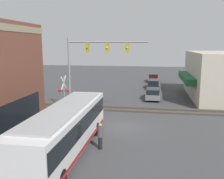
# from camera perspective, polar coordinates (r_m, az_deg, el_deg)

# --- Properties ---
(ground_plane) EXTENTS (120.00, 120.00, 0.00)m
(ground_plane) POSITION_cam_1_polar(r_m,az_deg,el_deg) (21.57, 2.04, -8.47)
(ground_plane) COLOR #424244
(city_bus) EXTENTS (11.47, 2.59, 3.04)m
(city_bus) POSITION_cam_1_polar(r_m,az_deg,el_deg) (16.31, -10.59, -8.67)
(city_bus) COLOR white
(city_bus) RESTS_ON ground
(traffic_signal_gantry) EXTENTS (0.42, 7.95, 7.55)m
(traffic_signal_gantry) POSITION_cam_1_polar(r_m,az_deg,el_deg) (24.92, -4.73, 7.20)
(traffic_signal_gantry) COLOR gray
(traffic_signal_gantry) RESTS_ON ground
(crossing_signal) EXTENTS (1.41, 1.18, 3.81)m
(crossing_signal) POSITION_cam_1_polar(r_m,az_deg,el_deg) (25.72, -10.94, -0.29)
(crossing_signal) COLOR gray
(crossing_signal) RESTS_ON ground
(rail_track_near) EXTENTS (2.60, 60.00, 0.15)m
(rail_track_near) POSITION_cam_1_polar(r_m,az_deg,el_deg) (27.27, 3.70, -4.40)
(rail_track_near) COLOR #332D28
(rail_track_near) RESTS_ON ground
(parked_car_grey) EXTENTS (4.54, 1.82, 1.40)m
(parked_car_grey) POSITION_cam_1_polar(r_m,az_deg,el_deg) (32.40, 9.31, -1.03)
(parked_car_grey) COLOR slate
(parked_car_grey) RESTS_ON ground
(parked_car_black) EXTENTS (4.60, 1.82, 1.35)m
(parked_car_black) POSITION_cam_1_polar(r_m,az_deg,el_deg) (40.62, 9.39, 1.22)
(parked_car_black) COLOR black
(parked_car_black) RESTS_ON ground
(parked_car_red) EXTENTS (4.47, 1.82, 1.54)m
(parked_car_red) POSITION_cam_1_polar(r_m,az_deg,el_deg) (47.43, 9.44, 2.60)
(parked_car_red) COLOR #B21E19
(parked_car_red) RESTS_ON ground
(pedestrian_near_bus) EXTENTS (0.34, 0.34, 1.79)m
(pedestrian_near_bus) POSITION_cam_1_polar(r_m,az_deg,el_deg) (16.91, -2.70, -10.57)
(pedestrian_near_bus) COLOR black
(pedestrian_near_bus) RESTS_ON ground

